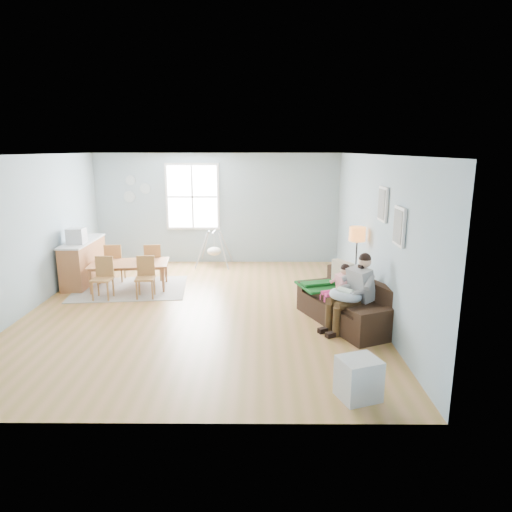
{
  "coord_description": "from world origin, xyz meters",
  "views": [
    {
      "loc": [
        1.03,
        -7.72,
        2.79
      ],
      "look_at": [
        0.98,
        -0.11,
        1.0
      ],
      "focal_mm": 32.0,
      "sensor_mm": 36.0,
      "label": 1
    }
  ],
  "objects_px": {
    "father": "(353,290)",
    "floor_lamp": "(357,241)",
    "chair_ne": "(153,260)",
    "dining_table": "(130,276)",
    "chair_sw": "(103,276)",
    "sofa": "(348,307)",
    "monitor": "(76,236)",
    "chair_se": "(145,275)",
    "storage_cube": "(358,379)",
    "baby_swing": "(214,251)",
    "chair_nw": "(114,261)",
    "counter": "(84,261)",
    "toddler": "(340,283)"
  },
  "relations": [
    {
      "from": "father",
      "to": "floor_lamp",
      "type": "relative_size",
      "value": 0.86
    },
    {
      "from": "chair_ne",
      "to": "floor_lamp",
      "type": "bearing_deg",
      "value": -19.57
    },
    {
      "from": "dining_table",
      "to": "chair_sw",
      "type": "xyz_separation_m",
      "value": [
        -0.33,
        -0.59,
        0.17
      ]
    },
    {
      "from": "sofa",
      "to": "monitor",
      "type": "distance_m",
      "value": 5.61
    },
    {
      "from": "dining_table",
      "to": "chair_se",
      "type": "relative_size",
      "value": 1.95
    },
    {
      "from": "floor_lamp",
      "to": "storage_cube",
      "type": "xyz_separation_m",
      "value": [
        -0.64,
        -3.33,
        -0.94
      ]
    },
    {
      "from": "father",
      "to": "monitor",
      "type": "relative_size",
      "value": 3.56
    },
    {
      "from": "sofa",
      "to": "baby_swing",
      "type": "height_order",
      "value": "baby_swing"
    },
    {
      "from": "chair_nw",
      "to": "counter",
      "type": "height_order",
      "value": "counter"
    },
    {
      "from": "chair_sw",
      "to": "counter",
      "type": "xyz_separation_m",
      "value": [
        -0.77,
        1.05,
        0.02
      ]
    },
    {
      "from": "toddler",
      "to": "chair_sw",
      "type": "distance_m",
      "value": 4.45
    },
    {
      "from": "monitor",
      "to": "storage_cube",
      "type": "bearing_deg",
      "value": -41.76
    },
    {
      "from": "sofa",
      "to": "chair_nw",
      "type": "xyz_separation_m",
      "value": [
        -4.55,
        2.35,
        0.2
      ]
    },
    {
      "from": "counter",
      "to": "baby_swing",
      "type": "xyz_separation_m",
      "value": [
        2.64,
        1.45,
        -0.08
      ]
    },
    {
      "from": "sofa",
      "to": "counter",
      "type": "bearing_deg",
      "value": 156.13
    },
    {
      "from": "chair_ne",
      "to": "father",
      "type": "bearing_deg",
      "value": -35.94
    },
    {
      "from": "storage_cube",
      "to": "chair_se",
      "type": "height_order",
      "value": "chair_se"
    },
    {
      "from": "sofa",
      "to": "toddler",
      "type": "height_order",
      "value": "toddler"
    },
    {
      "from": "toddler",
      "to": "floor_lamp",
      "type": "distance_m",
      "value": 1.1
    },
    {
      "from": "floor_lamp",
      "to": "monitor",
      "type": "distance_m",
      "value": 5.57
    },
    {
      "from": "chair_sw",
      "to": "baby_swing",
      "type": "relative_size",
      "value": 0.9
    },
    {
      "from": "toddler",
      "to": "monitor",
      "type": "relative_size",
      "value": 2.27
    },
    {
      "from": "sofa",
      "to": "counter",
      "type": "relative_size",
      "value": 1.23
    },
    {
      "from": "monitor",
      "to": "chair_se",
      "type": "bearing_deg",
      "value": -23.13
    },
    {
      "from": "dining_table",
      "to": "chair_ne",
      "type": "distance_m",
      "value": 0.71
    },
    {
      "from": "toddler",
      "to": "counter",
      "type": "height_order",
      "value": "toddler"
    },
    {
      "from": "chair_se",
      "to": "counter",
      "type": "distance_m",
      "value": 1.83
    },
    {
      "from": "toddler",
      "to": "sofa",
      "type": "bearing_deg",
      "value": -44.57
    },
    {
      "from": "dining_table",
      "to": "father",
      "type": "bearing_deg",
      "value": -34.28
    },
    {
      "from": "sofa",
      "to": "storage_cube",
      "type": "height_order",
      "value": "sofa"
    },
    {
      "from": "counter",
      "to": "monitor",
      "type": "relative_size",
      "value": 4.77
    },
    {
      "from": "chair_nw",
      "to": "chair_ne",
      "type": "bearing_deg",
      "value": 6.0
    },
    {
      "from": "storage_cube",
      "to": "chair_se",
      "type": "distance_m",
      "value": 4.95
    },
    {
      "from": "storage_cube",
      "to": "chair_sw",
      "type": "xyz_separation_m",
      "value": [
        -4.09,
        3.59,
        0.2
      ]
    },
    {
      "from": "chair_sw",
      "to": "monitor",
      "type": "height_order",
      "value": "monitor"
    },
    {
      "from": "monitor",
      "to": "chair_nw",
      "type": "bearing_deg",
      "value": 29.61
    },
    {
      "from": "storage_cube",
      "to": "monitor",
      "type": "xyz_separation_m",
      "value": [
        -4.85,
        4.33,
        0.83
      ]
    },
    {
      "from": "chair_nw",
      "to": "chair_se",
      "type": "bearing_deg",
      "value": -48.09
    },
    {
      "from": "sofa",
      "to": "storage_cube",
      "type": "bearing_deg",
      "value": -98.19
    },
    {
      "from": "counter",
      "to": "sofa",
      "type": "bearing_deg",
      "value": -23.87
    },
    {
      "from": "dining_table",
      "to": "chair_se",
      "type": "xyz_separation_m",
      "value": [
        0.45,
        -0.51,
        0.17
      ]
    },
    {
      "from": "floor_lamp",
      "to": "counter",
      "type": "height_order",
      "value": "floor_lamp"
    },
    {
      "from": "sofa",
      "to": "floor_lamp",
      "type": "distance_m",
      "value": 1.38
    },
    {
      "from": "sofa",
      "to": "baby_swing",
      "type": "distance_m",
      "value": 4.54
    },
    {
      "from": "chair_sw",
      "to": "chair_nw",
      "type": "relative_size",
      "value": 0.97
    },
    {
      "from": "storage_cube",
      "to": "chair_nw",
      "type": "relative_size",
      "value": 0.65
    },
    {
      "from": "chair_sw",
      "to": "counter",
      "type": "height_order",
      "value": "counter"
    },
    {
      "from": "baby_swing",
      "to": "father",
      "type": "bearing_deg",
      "value": -57.61
    },
    {
      "from": "chair_sw",
      "to": "chair_ne",
      "type": "relative_size",
      "value": 0.98
    },
    {
      "from": "chair_se",
      "to": "monitor",
      "type": "height_order",
      "value": "monitor"
    }
  ]
}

